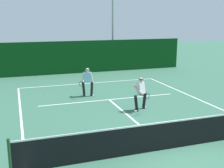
{
  "coord_description": "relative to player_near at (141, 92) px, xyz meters",
  "views": [
    {
      "loc": [
        -4.74,
        -7.98,
        4.36
      ],
      "look_at": [
        -0.02,
        5.89,
        1.0
      ],
      "focal_mm": 46.12,
      "sensor_mm": 36.0,
      "label": 1
    }
  ],
  "objects": [
    {
      "name": "ground_plane",
      "position": [
        -0.87,
        -4.21,
        -0.89
      ],
      "size": [
        80.0,
        80.0,
        0.0
      ],
      "primitive_type": "plane",
      "color": "#366650"
    },
    {
      "name": "court_line_baseline_far",
      "position": [
        -0.87,
        6.54,
        -0.89
      ],
      "size": [
        9.34,
        0.1,
        0.01
      ],
      "primitive_type": "cube",
      "color": "white",
      "rests_on": "ground_plane"
    },
    {
      "name": "court_line_service",
      "position": [
        -0.87,
        2.22,
        -0.89
      ],
      "size": [
        7.62,
        0.1,
        0.01
      ],
      "primitive_type": "cube",
      "color": "white",
      "rests_on": "ground_plane"
    },
    {
      "name": "court_line_centre",
      "position": [
        -0.87,
        -1.01,
        -0.89
      ],
      "size": [
        0.1,
        6.4,
        0.01
      ],
      "primitive_type": "cube",
      "color": "white",
      "rests_on": "ground_plane"
    },
    {
      "name": "tennis_net",
      "position": [
        -0.87,
        -4.21,
        -0.37
      ],
      "size": [
        10.25,
        0.09,
        1.09
      ],
      "color": "#1E4723",
      "rests_on": "ground_plane"
    },
    {
      "name": "player_near",
      "position": [
        0.0,
        0.0,
        0.0
      ],
      "size": [
        0.9,
        1.04,
        1.62
      ],
      "rotation": [
        0.0,
        0.0,
        3.68
      ],
      "color": "black",
      "rests_on": "ground_plane"
    },
    {
      "name": "player_far",
      "position": [
        -1.79,
        3.34,
        0.0
      ],
      "size": [
        0.95,
        0.87,
        1.63
      ],
      "rotation": [
        0.0,
        0.0,
        2.83
      ],
      "color": "black",
      "rests_on": "ground_plane"
    },
    {
      "name": "tennis_ball",
      "position": [
        -4.0,
        4.08,
        -0.86
      ],
      "size": [
        0.07,
        0.07,
        0.07
      ],
      "primitive_type": "sphere",
      "color": "#D1E033",
      "rests_on": "ground_plane"
    },
    {
      "name": "back_fence_windscreen",
      "position": [
        -0.87,
        10.51,
        0.41
      ],
      "size": [
        18.3,
        0.12,
        2.6
      ],
      "primitive_type": "cube",
      "color": "#0B3E14",
      "rests_on": "ground_plane"
    },
    {
      "name": "light_pole",
      "position": [
        2.83,
        12.4,
        3.56
      ],
      "size": [
        0.55,
        0.44,
        7.23
      ],
      "color": "#9EA39E",
      "rests_on": "ground_plane"
    }
  ]
}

